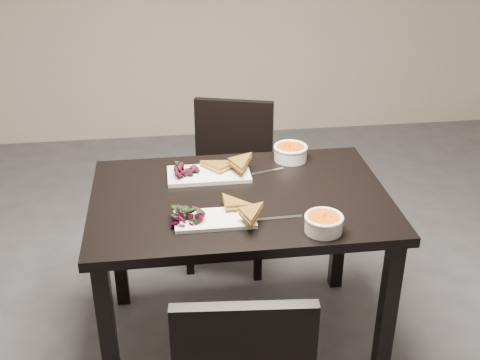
{
  "coord_description": "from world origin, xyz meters",
  "views": [
    {
      "loc": [
        -0.37,
        -2.04,
        1.93
      ],
      "look_at": [
        -0.1,
        0.08,
        0.82
      ],
      "focal_mm": 45.26,
      "sensor_mm": 36.0,
      "label": 1
    }
  ],
  "objects_px": {
    "table": "(240,216)",
    "soup_bowl_near": "(324,222)",
    "plate_far": "(209,174)",
    "plate_near": "(215,219)",
    "soup_bowl_far": "(291,152)",
    "chair_far": "(231,172)"
  },
  "relations": [
    {
      "from": "table",
      "to": "chair_far",
      "type": "bearing_deg",
      "value": 86.37
    },
    {
      "from": "table",
      "to": "chair_far",
      "type": "relative_size",
      "value": 1.41
    },
    {
      "from": "table",
      "to": "plate_far",
      "type": "xyz_separation_m",
      "value": [
        -0.11,
        0.19,
        0.11
      ]
    },
    {
      "from": "soup_bowl_near",
      "to": "soup_bowl_far",
      "type": "bearing_deg",
      "value": 89.63
    },
    {
      "from": "plate_far",
      "to": "soup_bowl_far",
      "type": "relative_size",
      "value": 2.28
    },
    {
      "from": "table",
      "to": "chair_far",
      "type": "distance_m",
      "value": 0.76
    },
    {
      "from": "table",
      "to": "plate_near",
      "type": "xyz_separation_m",
      "value": [
        -0.12,
        -0.19,
        0.11
      ]
    },
    {
      "from": "table",
      "to": "soup_bowl_near",
      "type": "height_order",
      "value": "soup_bowl_near"
    },
    {
      "from": "plate_far",
      "to": "soup_bowl_near",
      "type": "bearing_deg",
      "value": -52.6
    },
    {
      "from": "table",
      "to": "soup_bowl_near",
      "type": "bearing_deg",
      "value": -48.98
    },
    {
      "from": "plate_far",
      "to": "soup_bowl_far",
      "type": "distance_m",
      "value": 0.4
    },
    {
      "from": "chair_far",
      "to": "plate_far",
      "type": "relative_size",
      "value": 2.42
    },
    {
      "from": "soup_bowl_near",
      "to": "table",
      "type": "bearing_deg",
      "value": 131.02
    },
    {
      "from": "chair_far",
      "to": "plate_near",
      "type": "bearing_deg",
      "value": -84.22
    },
    {
      "from": "chair_far",
      "to": "plate_far",
      "type": "bearing_deg",
      "value": -90.01
    },
    {
      "from": "plate_far",
      "to": "soup_bowl_far",
      "type": "xyz_separation_m",
      "value": [
        0.38,
        0.12,
        0.03
      ]
    },
    {
      "from": "soup_bowl_near",
      "to": "plate_near",
      "type": "bearing_deg",
      "value": 162.75
    },
    {
      "from": "plate_near",
      "to": "soup_bowl_near",
      "type": "relative_size",
      "value": 2.11
    },
    {
      "from": "table",
      "to": "plate_far",
      "type": "distance_m",
      "value": 0.24
    },
    {
      "from": "table",
      "to": "soup_bowl_near",
      "type": "xyz_separation_m",
      "value": [
        0.27,
        -0.31,
        0.14
      ]
    },
    {
      "from": "table",
      "to": "soup_bowl_far",
      "type": "bearing_deg",
      "value": 48.51
    },
    {
      "from": "soup_bowl_near",
      "to": "soup_bowl_far",
      "type": "height_order",
      "value": "soup_bowl_far"
    }
  ]
}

